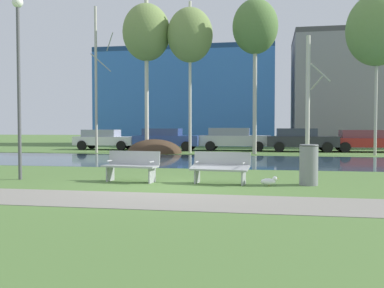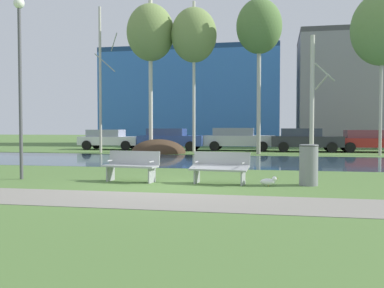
% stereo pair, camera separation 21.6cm
% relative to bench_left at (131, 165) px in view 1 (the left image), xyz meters
% --- Properties ---
extents(ground_plane, '(120.00, 120.00, 0.00)m').
position_rel_bench_left_xyz_m(ground_plane, '(1.26, 9.13, -0.47)').
color(ground_plane, '#517538').
extents(paved_path_strip, '(60.00, 2.06, 0.01)m').
position_rel_bench_left_xyz_m(paved_path_strip, '(1.26, -2.99, -0.47)').
color(paved_path_strip, gray).
rests_on(paved_path_strip, ground).
extents(river_band, '(80.00, 7.79, 0.01)m').
position_rel_bench_left_xyz_m(river_band, '(1.26, 8.06, -0.47)').
color(river_band, '#2D475B').
rests_on(river_band, ground).
extents(soil_mound, '(3.30, 2.83, 1.67)m').
position_rel_bench_left_xyz_m(soil_mound, '(-2.96, 13.35, -0.47)').
color(soil_mound, '#423021').
rests_on(soil_mound, ground).
extents(bench_left, '(1.66, 0.78, 0.87)m').
position_rel_bench_left_xyz_m(bench_left, '(0.00, 0.00, 0.00)').
color(bench_left, '#9EA0A3').
rests_on(bench_left, ground).
extents(bench_right, '(1.66, 0.78, 0.87)m').
position_rel_bench_left_xyz_m(bench_right, '(2.55, 0.00, 0.00)').
color(bench_right, '#9EA0A3').
rests_on(bench_right, ground).
extents(trash_bin, '(0.52, 0.52, 1.09)m').
position_rel_bench_left_xyz_m(trash_bin, '(4.91, 0.18, 0.09)').
color(trash_bin, gray).
rests_on(trash_bin, ground).
extents(seagull, '(0.47, 0.18, 0.27)m').
position_rel_bench_left_xyz_m(seagull, '(3.87, -0.25, -0.34)').
color(seagull, white).
rests_on(seagull, ground).
extents(streetlamp, '(0.32, 0.32, 5.37)m').
position_rel_bench_left_xyz_m(streetlamp, '(-3.42, -0.08, 3.11)').
color(streetlamp, '#4C4C51').
rests_on(streetlamp, ground).
extents(birch_far_left, '(1.24, 2.16, 8.77)m').
position_rel_bench_left_xyz_m(birch_far_left, '(-6.45, 12.98, 3.99)').
color(birch_far_left, '#BCB7A8').
rests_on(birch_far_left, ground).
extents(birch_left, '(2.88, 2.88, 9.36)m').
position_rel_bench_left_xyz_m(birch_left, '(-3.58, 13.86, 6.78)').
color(birch_left, beige).
rests_on(birch_left, ground).
extents(birch_center_left, '(2.71, 2.71, 9.02)m').
position_rel_bench_left_xyz_m(birch_center_left, '(-0.88, 13.84, 6.53)').
color(birch_center_left, beige).
rests_on(birch_center_left, ground).
extents(birch_center, '(2.60, 2.60, 9.37)m').
position_rel_bench_left_xyz_m(birch_center, '(2.97, 13.56, 6.78)').
color(birch_center, '#BCB7A8').
rests_on(birch_center, ground).
extents(birch_center_right, '(1.37, 2.14, 6.79)m').
position_rel_bench_left_xyz_m(birch_center_right, '(6.00, 14.04, 2.98)').
color(birch_center_right, beige).
rests_on(birch_center_right, ground).
extents(birch_right, '(3.30, 3.30, 8.86)m').
position_rel_bench_left_xyz_m(birch_right, '(9.56, 13.59, 6.40)').
color(birch_right, '#BCB7A8').
rests_on(birch_right, ground).
extents(parked_van_nearest_white, '(4.23, 1.97, 1.38)m').
position_rel_bench_left_xyz_m(parked_van_nearest_white, '(-7.43, 16.70, 0.27)').
color(parked_van_nearest_white, silver).
rests_on(parked_van_nearest_white, ground).
extents(parked_sedan_second_blue, '(4.36, 2.12, 1.46)m').
position_rel_bench_left_xyz_m(parked_sedan_second_blue, '(-2.99, 16.49, 0.31)').
color(parked_sedan_second_blue, '#2D4793').
rests_on(parked_sedan_second_blue, ground).
extents(parked_hatch_third_silver, '(4.73, 2.04, 1.50)m').
position_rel_bench_left_xyz_m(parked_hatch_third_silver, '(1.45, 17.14, 0.32)').
color(parked_hatch_third_silver, '#B2B5BC').
rests_on(parked_hatch_third_silver, ground).
extents(parked_wagon_fourth_dark, '(4.40, 2.10, 1.47)m').
position_rel_bench_left_xyz_m(parked_wagon_fourth_dark, '(5.75, 16.63, 0.31)').
color(parked_wagon_fourth_dark, '#282B30').
rests_on(parked_wagon_fourth_dark, ground).
extents(parked_suv_fifth_red, '(4.63, 2.13, 1.38)m').
position_rel_bench_left_xyz_m(parked_suv_fifth_red, '(9.76, 16.90, 0.27)').
color(parked_suv_fifth_red, maroon).
rests_on(parked_suv_fifth_red, ground).
extents(building_blue_store, '(15.26, 6.80, 8.32)m').
position_rel_bench_left_xyz_m(building_blue_store, '(-3.46, 26.56, 3.69)').
color(building_blue_store, '#3870C6').
rests_on(building_blue_store, ground).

